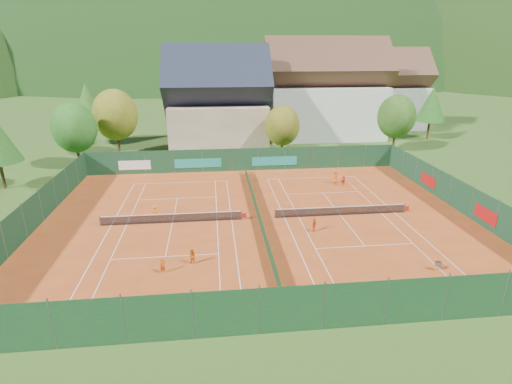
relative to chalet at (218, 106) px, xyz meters
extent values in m
plane|color=#2D4F18|center=(3.00, -30.00, -6.64)|extent=(600.00, 600.00, 0.00)
cube|color=#AC4319|center=(3.00, -30.00, -6.62)|extent=(40.00, 32.00, 0.01)
cube|color=white|center=(-5.00, -18.12, -6.61)|extent=(10.97, 0.06, 0.00)
cube|color=white|center=(-5.00, -41.88, -6.61)|extent=(10.97, 0.06, 0.00)
cube|color=white|center=(-10.48, -30.00, -6.61)|extent=(0.06, 23.77, 0.00)
cube|color=white|center=(0.49, -30.00, -6.61)|extent=(0.06, 23.77, 0.00)
cube|color=white|center=(-9.12, -30.00, -6.61)|extent=(0.06, 23.77, 0.00)
cube|color=white|center=(-0.88, -30.00, -6.61)|extent=(0.06, 23.77, 0.00)
cube|color=white|center=(-5.00, -23.60, -6.61)|extent=(8.23, 0.06, 0.00)
cube|color=white|center=(-5.00, -36.40, -6.61)|extent=(8.23, 0.06, 0.00)
cube|color=white|center=(-5.00, -30.00, -6.61)|extent=(0.06, 12.80, 0.00)
cube|color=white|center=(11.00, -18.12, -6.61)|extent=(10.97, 0.06, 0.00)
cube|color=white|center=(11.00, -41.88, -6.61)|extent=(10.97, 0.06, 0.00)
cube|color=white|center=(5.51, -30.00, -6.61)|extent=(0.06, 23.77, 0.00)
cube|color=white|center=(16.48, -30.00, -6.61)|extent=(0.06, 23.77, 0.00)
cube|color=white|center=(6.88, -30.00, -6.61)|extent=(0.06, 23.77, 0.00)
cube|color=white|center=(15.12, -30.00, -6.61)|extent=(0.06, 23.77, 0.00)
cube|color=white|center=(11.00, -23.60, -6.61)|extent=(8.23, 0.06, 0.00)
cube|color=white|center=(11.00, -36.40, -6.61)|extent=(8.23, 0.06, 0.00)
cube|color=white|center=(11.00, -30.00, -6.61)|extent=(0.06, 12.80, 0.00)
cylinder|color=#59595B|center=(-11.40, -30.00, -6.11)|extent=(0.10, 0.10, 1.02)
cylinder|color=#59595B|center=(1.40, -30.00, -6.11)|extent=(0.10, 0.10, 1.02)
cube|color=black|center=(-5.00, -30.00, -6.16)|extent=(12.80, 0.02, 0.86)
cube|color=white|center=(-5.00, -30.00, -5.73)|extent=(12.80, 0.04, 0.06)
cube|color=red|center=(1.65, -30.00, -6.17)|extent=(0.40, 0.04, 0.40)
cylinder|color=#59595B|center=(4.60, -30.00, -6.11)|extent=(0.10, 0.10, 1.02)
cylinder|color=#59595B|center=(17.40, -30.00, -6.11)|extent=(0.10, 0.10, 1.02)
cube|color=black|center=(11.00, -30.00, -6.16)|extent=(12.80, 0.02, 0.86)
cube|color=white|center=(11.00, -30.00, -5.73)|extent=(12.80, 0.04, 0.06)
cube|color=red|center=(17.65, -30.00, -6.17)|extent=(0.40, 0.04, 0.40)
cube|color=#14371B|center=(3.00, -30.00, -6.12)|extent=(0.03, 28.80, 1.00)
cube|color=#143920|center=(3.00, -14.00, -5.12)|extent=(40.00, 0.04, 3.00)
cube|color=teal|center=(-3.00, -14.06, -5.42)|extent=(6.00, 0.03, 1.20)
cube|color=teal|center=(7.00, -14.06, -5.42)|extent=(6.00, 0.03, 1.20)
cube|color=silver|center=(-11.00, -14.06, -5.42)|extent=(4.00, 0.03, 1.20)
cube|color=#14391B|center=(3.00, -46.00, -5.12)|extent=(40.00, 0.04, 3.00)
cube|color=#12331C|center=(-17.00, -30.00, -5.12)|extent=(0.04, 32.00, 3.00)
cube|color=#163D24|center=(23.00, -30.00, -5.12)|extent=(0.04, 32.00, 3.00)
cube|color=#B21414|center=(22.94, -34.00, -5.42)|extent=(0.03, 3.00, 1.20)
cube|color=#B21414|center=(22.94, -24.00, -5.42)|extent=(0.03, 3.00, 1.20)
cube|color=beige|center=(0.00, 0.00, -3.12)|extent=(15.00, 12.00, 7.00)
cube|color=#1E2333|center=(0.00, 0.00, 3.38)|extent=(16.20, 12.00, 12.00)
cube|color=silver|center=(19.00, 6.00, -2.12)|extent=(20.00, 11.00, 9.00)
cube|color=brown|center=(19.00, 6.00, 5.13)|extent=(21.60, 11.00, 11.00)
cube|color=silver|center=(33.00, 14.00, -2.62)|extent=(16.00, 10.00, 8.00)
cube|color=brown|center=(33.00, 14.00, 3.88)|extent=(17.28, 10.00, 10.00)
cylinder|color=#4B2E1B|center=(-19.00, -10.00, -5.22)|extent=(0.36, 0.36, 2.80)
ellipsoid|color=#22601B|center=(-19.00, -10.00, -1.22)|extent=(5.72, 5.72, 6.58)
cylinder|color=#4A301A|center=(-15.00, -4.00, -5.05)|extent=(0.36, 0.36, 3.15)
ellipsoid|color=olive|center=(-15.00, -4.00, -0.55)|extent=(6.44, 6.44, 7.40)
cylinder|color=#4E2F1B|center=(-21.00, 4.00, -4.87)|extent=(0.36, 0.36, 3.50)
cone|color=#2A5A19|center=(-21.00, 4.00, 0.13)|extent=(5.60, 5.60, 6.50)
cylinder|color=#452D18|center=(9.00, -8.00, -5.40)|extent=(0.36, 0.36, 2.45)
ellipsoid|color=olive|center=(9.00, -8.00, -1.90)|extent=(5.01, 5.01, 5.76)
cylinder|color=#472A19|center=(27.00, -6.00, -5.22)|extent=(0.36, 0.36, 2.80)
ellipsoid|color=#2B5518|center=(27.00, -6.00, -1.22)|extent=(5.72, 5.72, 6.58)
cylinder|color=#432A18|center=(37.00, 2.00, -5.05)|extent=(0.36, 0.36, 3.15)
cone|color=#1E5518|center=(37.00, 2.00, -0.55)|extent=(5.04, 5.04, 5.85)
cylinder|color=#483219|center=(-25.00, -18.00, -5.05)|extent=(0.36, 0.36, 3.15)
cylinder|color=#452B18|center=(29.00, 10.00, -4.87)|extent=(0.36, 0.36, 3.50)
ellipsoid|color=olive|center=(29.00, 10.00, 0.13)|extent=(7.15, 7.15, 8.22)
ellipsoid|color=black|center=(13.00, 270.00, -48.97)|extent=(440.00, 440.00, 242.00)
cylinder|color=slate|center=(14.69, -40.78, -6.22)|extent=(0.02, 0.02, 0.80)
cylinder|color=slate|center=(14.99, -40.78, -6.22)|extent=(0.02, 0.02, 0.80)
cylinder|color=slate|center=(14.69, -40.48, -6.22)|extent=(0.02, 0.02, 0.80)
cylinder|color=slate|center=(14.99, -40.48, -6.22)|extent=(0.02, 0.02, 0.80)
cube|color=slate|center=(14.84, -40.63, -6.07)|extent=(0.34, 0.34, 0.30)
ellipsoid|color=#CCD833|center=(14.84, -40.63, -6.04)|extent=(0.28, 0.28, 0.16)
sphere|color=#CCD833|center=(-6.43, -37.63, -6.59)|extent=(0.07, 0.07, 0.07)
sphere|color=#CCD833|center=(9.75, -40.75, -6.59)|extent=(0.07, 0.07, 0.07)
sphere|color=#CCD833|center=(3.65, -23.12, -6.59)|extent=(0.07, 0.07, 0.07)
sphere|color=#CCD833|center=(-3.40, -20.17, -6.59)|extent=(0.07, 0.07, 0.07)
imported|color=#CF4F12|center=(-4.91, -38.79, -6.04)|extent=(0.51, 0.46, 1.18)
imported|color=orange|center=(-2.84, -37.78, -6.00)|extent=(0.77, 0.71, 1.26)
imported|color=orange|center=(-6.68, -28.67, -5.98)|extent=(0.83, 0.49, 1.28)
imported|color=#EE4A15|center=(7.53, -33.26, -6.00)|extent=(0.70, 0.77, 1.25)
imported|color=orange|center=(13.33, -20.37, -5.85)|extent=(0.89, 0.75, 1.56)
imported|color=#F95916|center=(14.00, -21.46, -6.00)|extent=(1.11, 1.02, 1.24)
camera|label=1|loc=(-1.02, -64.32, 8.54)|focal=28.00mm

